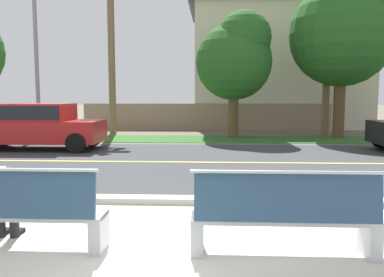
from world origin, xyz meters
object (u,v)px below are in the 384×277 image
bench_right (284,217)px  streetlamp (38,47)px  car_red_near (37,124)px  shade_tree_centre (346,26)px  bench_left (13,213)px  shade_tree_left (236,56)px

bench_right → streetlamp: size_ratio=0.31×
car_red_near → shade_tree_centre: size_ratio=0.60×
car_red_near → streetlamp: streetlamp is taller
bench_left → shade_tree_centre: size_ratio=0.29×
streetlamp → shade_tree_centre: 12.78m
bench_left → bench_right: bearing=0.0°
bench_right → car_red_near: 10.97m
bench_left → shade_tree_centre: (7.85, 12.98, 4.22)m
bench_left → bench_right: 3.06m
streetlamp → shade_tree_left: streetlamp is taller
bench_right → shade_tree_left: 13.16m
bench_left → shade_tree_centre: shade_tree_centre is taller
bench_left → streetlamp: bearing=112.1°
bench_right → shade_tree_left: shade_tree_left is taller
bench_left → car_red_near: car_red_near is taller
bench_left → shade_tree_centre: bearing=58.8°
bench_right → shade_tree_centre: 14.47m
bench_left → bench_right: same height
shade_tree_left → streetlamp: bearing=-174.1°
bench_right → car_red_near: car_red_near is taller
bench_right → shade_tree_centre: size_ratio=0.29×
bench_left → shade_tree_centre: 15.75m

